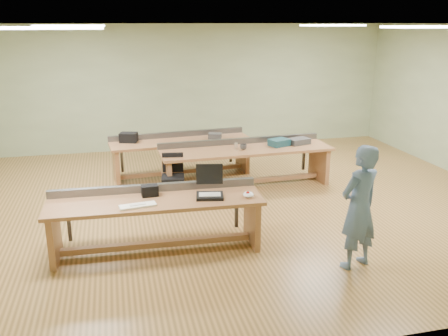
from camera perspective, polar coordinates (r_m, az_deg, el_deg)
The scene contains 21 objects.
floor at distance 8.35m, azimuth 0.48°, elevation -4.15°, with size 10.00×10.00×0.00m, color #A3753E.
ceiling at distance 7.78m, azimuth 0.53°, elevation 16.90°, with size 10.00×10.00×0.00m, color silver.
wall_back at distance 11.80m, azimuth -4.19°, elevation 9.66°, with size 10.00×0.04×3.00m, color #A0B387.
wall_front at distance 4.29m, azimuth 13.36°, elevation -4.32°, with size 10.00×0.04×3.00m, color #A0B387.
fluor_panels at distance 7.78m, azimuth 0.53°, elevation 16.68°, with size 6.20×3.50×0.03m.
workbench_front at distance 6.54m, azimuth -8.16°, elevation -5.29°, with size 2.91×0.87×0.86m.
workbench_mid at distance 9.04m, azimuth 2.61°, elevation 1.29°, with size 3.29×1.00×0.86m.
workbench_back at distance 9.68m, azimuth -5.18°, elevation 2.25°, with size 2.89×0.99×0.86m.
person at distance 6.19m, azimuth 15.94°, elevation -4.59°, with size 0.59×0.39×1.62m, color slate.
laptop_base at distance 6.46m, azimuth -1.72°, elevation -3.38°, with size 0.37×0.30×0.04m, color black.
laptop_screen at distance 6.51m, azimuth -1.76°, elevation -0.72°, with size 0.37×0.02×0.29m, color black.
keyboard at distance 6.24m, azimuth -10.33°, elevation -4.49°, with size 0.47×0.16×0.03m, color white.
trackball_mouse at distance 6.47m, azimuth 2.95°, elevation -3.20°, with size 0.15×0.17×0.07m, color white.
camera_bag at distance 6.57m, azimuth -8.92°, elevation -2.70°, with size 0.23×0.14×0.15m, color black.
task_chair at distance 8.42m, azimuth -6.13°, elevation -1.87°, with size 0.51×0.51×0.83m.
parts_bin_teal at distance 9.20m, azimuth 6.65°, elevation 3.08°, with size 0.37×0.27×0.13m, color #163E49.
parts_bin_grey at distance 9.38m, azimuth 8.99°, elevation 3.21°, with size 0.41×0.26×0.11m, color #363638.
mug at distance 8.87m, azimuth 2.35°, elevation 2.55°, with size 0.13×0.13×0.10m, color #363638.
drinks_can at distance 8.93m, azimuth 1.45°, elevation 2.70°, with size 0.06×0.06×0.11m, color silver.
storage_box_back at distance 9.59m, azimuth -11.40°, elevation 3.63°, with size 0.33×0.24×0.19m, color black.
tray_back at distance 9.72m, azimuth -1.09°, elevation 3.89°, with size 0.27×0.20×0.11m, color #363638.
Camera 1 is at (-1.86, -7.55, 3.04)m, focal length 38.00 mm.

